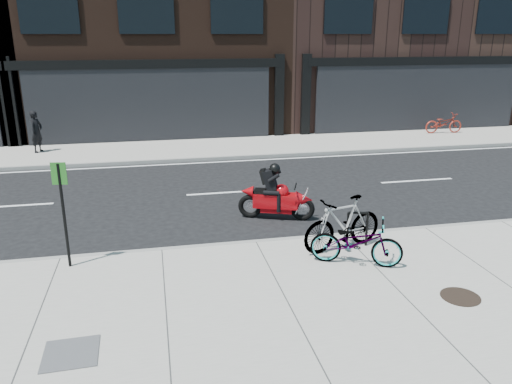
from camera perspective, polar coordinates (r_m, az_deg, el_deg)
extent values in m
plane|color=black|center=(12.64, -1.83, -2.76)|extent=(120.00, 120.00, 0.00)
cube|color=gray|center=(8.22, 4.46, -14.29)|extent=(60.00, 6.00, 0.13)
cube|color=gray|center=(20.01, -5.73, 5.01)|extent=(60.00, 3.50, 0.13)
cylinder|color=black|center=(10.65, 10.42, -4.19)|extent=(0.05, 0.05, 0.73)
cylinder|color=black|center=(10.72, 12.55, -4.18)|extent=(0.05, 0.05, 0.73)
cylinder|color=black|center=(10.56, 11.61, -2.34)|extent=(0.40, 0.14, 0.05)
imported|color=gray|center=(9.80, 11.40, -5.62)|extent=(1.86, 1.29, 0.92)
imported|color=gray|center=(10.40, 9.90, -3.54)|extent=(1.95, 1.00, 1.13)
torus|color=black|center=(12.32, 5.32, -1.93)|extent=(0.61, 0.33, 0.61)
torus|color=black|center=(12.46, -0.67, -1.64)|extent=(0.61, 0.33, 0.61)
cube|color=#93060C|center=(12.31, 2.28, -0.98)|extent=(1.15, 0.71, 0.35)
cone|color=#93060C|center=(12.25, 5.53, -0.88)|extent=(0.53, 0.52, 0.40)
sphere|color=#93060C|center=(12.23, 2.93, 0.06)|extent=(0.37, 0.37, 0.37)
cube|color=black|center=(12.28, 1.01, 0.06)|extent=(0.56, 0.42, 0.11)
cylinder|color=silver|center=(12.60, 0.07, -1.50)|extent=(0.50, 0.25, 0.08)
cube|color=black|center=(12.17, 1.62, 1.43)|extent=(0.45, 0.44, 0.54)
cube|color=black|center=(12.17, 0.94, 1.80)|extent=(0.30, 0.33, 0.37)
sphere|color=black|center=(12.09, 2.15, 2.67)|extent=(0.27, 0.27, 0.27)
imported|color=black|center=(20.53, -23.78, 6.33)|extent=(0.57, 0.67, 1.56)
imported|color=maroon|center=(24.14, 20.66, 7.37)|extent=(1.74, 0.72, 0.89)
cylinder|color=black|center=(9.33, 22.32, -11.01)|extent=(0.87, 0.87, 0.02)
cube|color=#424244|center=(7.77, -20.40, -16.90)|extent=(0.77, 0.77, 0.02)
cylinder|color=black|center=(9.98, -21.07, -2.63)|extent=(0.06, 0.06, 2.03)
cube|color=#20651C|center=(9.74, -21.61, 1.97)|extent=(0.28, 0.06, 0.42)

